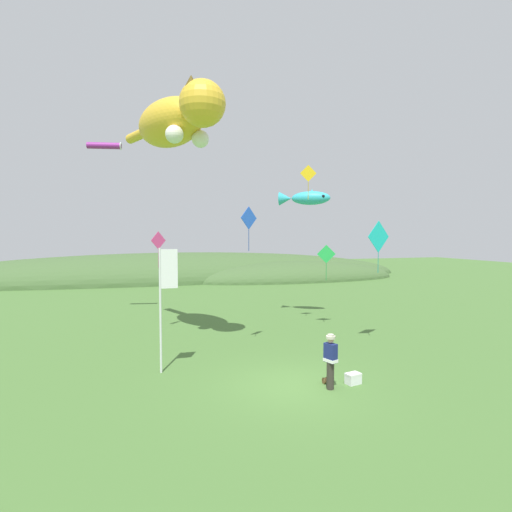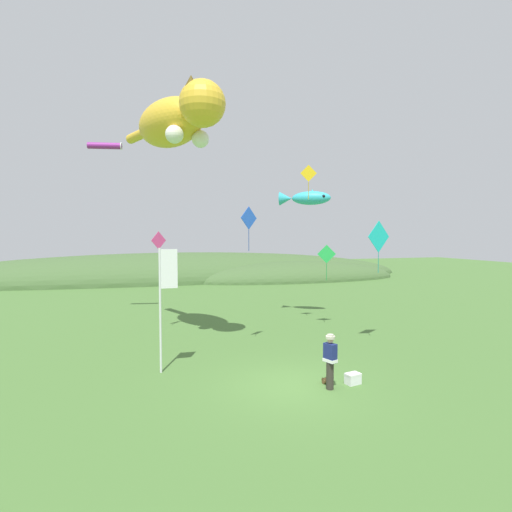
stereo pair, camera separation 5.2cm
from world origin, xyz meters
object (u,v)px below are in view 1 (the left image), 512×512
Objects in this scene: festival_banner_pole at (164,291)px; kite_diamond_gold at (308,174)px; kite_diamond_teal at (379,237)px; kite_spool at (325,381)px; picnic_cooler at (353,378)px; kite_fish_windsock at (305,198)px; festival_attendant at (330,360)px; kite_tube_streamer at (105,146)px; kite_diamond_green at (326,255)px; kite_diamond_blue at (249,219)px; kite_diamond_pink at (158,241)px; kite_giant_cat at (176,121)px.

kite_diamond_gold is (7.60, 4.33, 5.11)m from festival_banner_pole.
kite_diamond_gold is at bearing 115.00° from kite_diamond_teal.
kite_spool is at bearing -141.79° from kite_diamond_teal.
kite_fish_windsock is at bearing 74.55° from picnic_cooler.
kite_tube_streamer reaches higher than festival_attendant.
kite_tube_streamer is at bearing 141.09° from kite_diamond_teal.
festival_banner_pole is 2.31× the size of kite_tube_streamer.
kite_diamond_green reaches higher than festival_attendant.
kite_fish_windsock is 6.51m from kite_diamond_teal.
kite_spool is 0.11× the size of kite_diamond_blue.
kite_diamond_pink is at bearing 118.99° from kite_spool.
kite_diamond_pink reaches higher than kite_diamond_green.
kite_spool is at bearing -110.69° from kite_fish_windsock.
kite_diamond_gold is at bearing -111.20° from kite_fish_windsock.
kite_tube_streamer reaches higher than kite_diamond_gold.
kite_spool is 17.84m from kite_tube_streamer.
kite_giant_cat is at bearing 122.83° from festival_attendant.
kite_fish_windsock reaches higher than festival_banner_pole.
picnic_cooler is 11.41m from kite_diamond_pink.
kite_diamond_gold is 5.34m from kite_diamond_blue.
kite_diamond_gold is at bearing 76.51° from picnic_cooler.
kite_giant_cat is 7.76m from kite_tube_streamer.
kite_giant_cat is at bearing -170.13° from kite_diamond_green.
festival_attendant is 0.24× the size of kite_giant_cat.
kite_diamond_green is (8.74, 4.46, 0.96)m from festival_banner_pole.
kite_diamond_teal is 1.23× the size of kite_diamond_blue.
kite_giant_cat reaches higher than kite_tube_streamer.
picnic_cooler is 0.18× the size of kite_fish_windsock.
kite_diamond_teal is at bearing 4.20° from festival_banner_pole.
kite_diamond_gold is 0.94× the size of kite_diamond_blue.
kite_tube_streamer reaches higher than kite_diamond_teal.
kite_tube_streamer reaches higher than picnic_cooler.
festival_attendant is at bearing -33.21° from festival_banner_pole.
kite_diamond_green is 6.05m from kite_diamond_blue.
kite_spool is 7.28m from kite_diamond_teal.
kite_giant_cat is 4.13× the size of kite_diamond_pink.
kite_giant_cat is 8.97m from kite_fish_windsock.
kite_diamond_gold reaches higher than kite_diamond_teal.
festival_banner_pole is 1.52× the size of kite_fish_windsock.
kite_fish_windsock is 1.57× the size of kite_diamond_blue.
kite_fish_windsock is 3.91m from kite_diamond_green.
kite_spool is at bearing -110.52° from kite_diamond_gold.
kite_diamond_blue reaches higher than picnic_cooler.
kite_giant_cat is 3.83× the size of kite_tube_streamer.
kite_giant_cat reaches higher than festival_attendant.
kite_spool is 0.39× the size of picnic_cooler.
kite_diamond_blue is (-4.90, -5.06, -1.44)m from kite_fish_windsock.
kite_diamond_green reaches higher than kite_spool.
kite_fish_windsock is 7.19m from kite_diamond_blue.
kite_diamond_green is 1.00× the size of kite_diamond_blue.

